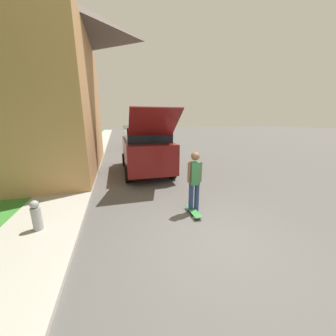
{
  "coord_description": "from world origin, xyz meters",
  "views": [
    {
      "loc": [
        -1.74,
        -3.17,
        2.53
      ],
      "look_at": [
        -0.09,
        2.9,
        0.9
      ],
      "focal_mm": 20.0,
      "sensor_mm": 36.0,
      "label": 1
    }
  ],
  "objects_px": {
    "suv_parked": "(145,148)",
    "skateboarder": "(194,180)",
    "skateboard": "(193,211)",
    "car_down_street": "(141,140)",
    "fire_hydrant": "(36,216)"
  },
  "relations": [
    {
      "from": "skateboard",
      "to": "fire_hydrant",
      "type": "height_order",
      "value": "fire_hydrant"
    },
    {
      "from": "suv_parked",
      "to": "car_down_street",
      "type": "height_order",
      "value": "suv_parked"
    },
    {
      "from": "car_down_street",
      "to": "skateboarder",
      "type": "relative_size",
      "value": 2.53
    },
    {
      "from": "suv_parked",
      "to": "skateboard",
      "type": "relative_size",
      "value": 6.94
    },
    {
      "from": "skateboard",
      "to": "suv_parked",
      "type": "bearing_deg",
      "value": 97.34
    },
    {
      "from": "suv_parked",
      "to": "fire_hydrant",
      "type": "bearing_deg",
      "value": -124.52
    },
    {
      "from": "suv_parked",
      "to": "fire_hydrant",
      "type": "distance_m",
      "value": 5.63
    },
    {
      "from": "suv_parked",
      "to": "skateboarder",
      "type": "bearing_deg",
      "value": -81.73
    },
    {
      "from": "car_down_street",
      "to": "fire_hydrant",
      "type": "xyz_separation_m",
      "value": [
        -4.01,
        -13.13,
        -0.26
      ]
    },
    {
      "from": "skateboard",
      "to": "fire_hydrant",
      "type": "bearing_deg",
      "value": 178.43
    },
    {
      "from": "suv_parked",
      "to": "skateboard",
      "type": "bearing_deg",
      "value": -82.66
    },
    {
      "from": "suv_parked",
      "to": "skateboard",
      "type": "xyz_separation_m",
      "value": [
        0.61,
        -4.7,
        -1.13
      ]
    },
    {
      "from": "suv_parked",
      "to": "car_down_street",
      "type": "xyz_separation_m",
      "value": [
        0.85,
        8.53,
        -0.5
      ]
    },
    {
      "from": "car_down_street",
      "to": "fire_hydrant",
      "type": "relative_size",
      "value": 6.11
    },
    {
      "from": "fire_hydrant",
      "to": "car_down_street",
      "type": "bearing_deg",
      "value": 73.0
    }
  ]
}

